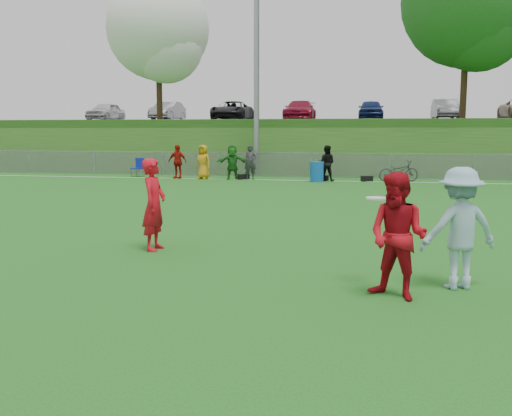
% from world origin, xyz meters
% --- Properties ---
extents(ground, '(120.00, 120.00, 0.00)m').
position_xyz_m(ground, '(0.00, 0.00, 0.00)').
color(ground, '#14621C').
rests_on(ground, ground).
extents(sideline_far, '(60.00, 0.10, 0.01)m').
position_xyz_m(sideline_far, '(0.00, 18.00, 0.01)').
color(sideline_far, white).
rests_on(sideline_far, ground).
extents(fence, '(58.00, 0.06, 1.30)m').
position_xyz_m(fence, '(0.00, 20.00, 0.65)').
color(fence, gray).
rests_on(fence, ground).
extents(light_pole, '(1.20, 0.40, 12.15)m').
position_xyz_m(light_pole, '(-3.00, 20.80, 6.71)').
color(light_pole, gray).
rests_on(light_pole, ground).
extents(berm, '(120.00, 18.00, 3.00)m').
position_xyz_m(berm, '(0.00, 31.00, 1.50)').
color(berm, '#244814').
rests_on(berm, ground).
extents(parking_lot, '(120.00, 12.00, 0.10)m').
position_xyz_m(parking_lot, '(0.00, 33.00, 3.05)').
color(parking_lot, black).
rests_on(parking_lot, berm).
extents(tree_white_flowering, '(6.30, 6.30, 8.78)m').
position_xyz_m(tree_white_flowering, '(-9.84, 24.92, 8.32)').
color(tree_white_flowering, black).
rests_on(tree_white_flowering, berm).
extents(tree_green_near, '(7.14, 7.14, 9.95)m').
position_xyz_m(tree_green_near, '(8.16, 24.42, 9.03)').
color(tree_green_near, black).
rests_on(tree_green_near, berm).
extents(car_row, '(32.04, 5.18, 1.44)m').
position_xyz_m(car_row, '(-1.17, 32.00, 3.82)').
color(car_row, silver).
rests_on(car_row, parking_lot).
extents(spectator_row, '(8.42, 0.97, 1.69)m').
position_xyz_m(spectator_row, '(-3.33, 18.00, 0.85)').
color(spectator_row, '#A6140B').
rests_on(spectator_row, ground).
extents(gear_bags, '(8.05, 0.55, 0.26)m').
position_xyz_m(gear_bags, '(1.20, 18.10, 0.13)').
color(gear_bags, black).
rests_on(gear_bags, ground).
extents(player_red_left, '(0.45, 0.68, 1.85)m').
position_xyz_m(player_red_left, '(-1.31, 1.38, 0.92)').
color(player_red_left, red).
rests_on(player_red_left, ground).
extents(player_red_center, '(1.11, 1.03, 1.82)m').
position_xyz_m(player_red_center, '(3.32, -1.14, 0.91)').
color(player_red_center, '#B30C19').
rests_on(player_red_center, ground).
extents(player_blue, '(1.36, 1.07, 1.86)m').
position_xyz_m(player_blue, '(4.26, -0.40, 0.93)').
color(player_blue, '#91B8CA').
rests_on(player_blue, ground).
extents(frisbee, '(0.31, 0.31, 0.03)m').
position_xyz_m(frisbee, '(3.01, -0.47, 1.37)').
color(frisbee, white).
rests_on(frisbee, ground).
extents(recycling_bin, '(0.83, 0.83, 0.95)m').
position_xyz_m(recycling_bin, '(0.54, 17.46, 0.47)').
color(recycling_bin, '#1056B3').
rests_on(recycling_bin, ground).
extents(camp_chair, '(0.62, 0.63, 0.96)m').
position_xyz_m(camp_chair, '(-8.93, 18.72, 0.28)').
color(camp_chair, '#0D1D93').
rests_on(camp_chair, ground).
extents(bicycle, '(2.05, 1.30, 1.02)m').
position_xyz_m(bicycle, '(4.32, 18.29, 0.51)').
color(bicycle, '#2D2D2F').
rests_on(bicycle, ground).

